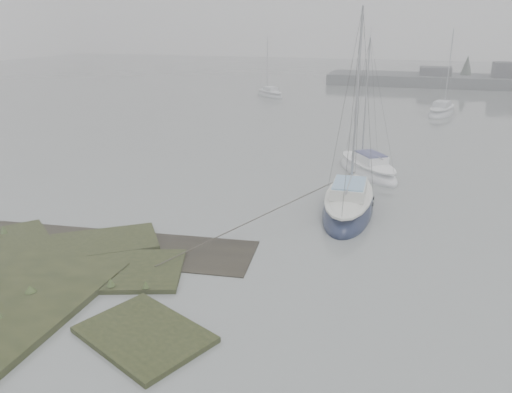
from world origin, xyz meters
name	(u,v)px	position (x,y,z in m)	size (l,w,h in m)	color
ground	(319,126)	(0.00, 30.00, 0.00)	(160.00, 160.00, 0.00)	slate
sailboat_main	(348,205)	(4.72, 10.86, 0.30)	(2.41, 6.85, 9.59)	#111934
sailboat_white	(367,169)	(5.03, 17.28, 0.25)	(4.75, 5.75, 8.03)	silver
sailboat_far_a	(270,94)	(-8.47, 45.41, 0.22)	(4.78, 4.81, 7.20)	#A1A5AA
sailboat_far_b	(442,112)	(10.00, 38.66, 0.25)	(3.46, 6.12, 8.21)	#B7BCC1
sailboat_far_c	(372,80)	(1.73, 63.27, 0.25)	(5.97, 4.19, 8.08)	silver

